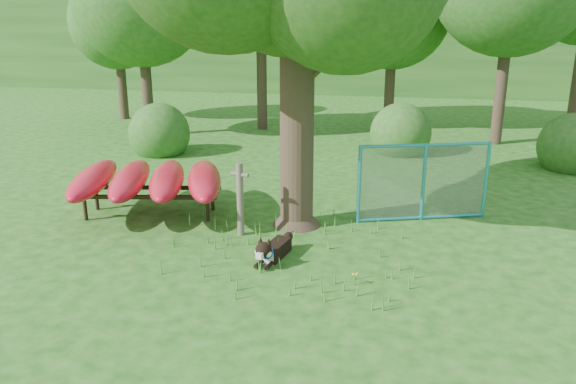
# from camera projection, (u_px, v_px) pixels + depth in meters

# --- Properties ---
(ground) EXTENTS (80.00, 80.00, 0.00)m
(ground) POSITION_uv_depth(u_px,v_px,m) (260.00, 274.00, 8.79)
(ground) COLOR #184F0F
(ground) RESTS_ON ground
(wooden_post) EXTENTS (0.37, 0.17, 1.37)m
(wooden_post) POSITION_uv_depth(u_px,v_px,m) (240.00, 197.00, 10.19)
(wooden_post) COLOR brown
(wooden_post) RESTS_ON ground
(kayak_rack) EXTENTS (3.68, 3.28, 0.97)m
(kayak_rack) POSITION_uv_depth(u_px,v_px,m) (149.00, 180.00, 11.24)
(kayak_rack) COLOR black
(kayak_rack) RESTS_ON ground
(husky_dog) EXTENTS (0.46, 1.13, 0.51)m
(husky_dog) POSITION_uv_depth(u_px,v_px,m) (272.00, 250.00, 9.25)
(husky_dog) COLOR black
(husky_dog) RESTS_ON ground
(fence_section) EXTENTS (2.53, 0.94, 2.59)m
(fence_section) POSITION_uv_depth(u_px,v_px,m) (424.00, 182.00, 10.97)
(fence_section) COLOR teal
(fence_section) RESTS_ON ground
(wildflower_clump) EXTENTS (0.09, 0.08, 0.20)m
(wildflower_clump) POSITION_uv_depth(u_px,v_px,m) (355.00, 275.00, 8.38)
(wildflower_clump) COLOR #44892C
(wildflower_clump) RESTS_ON ground
(bg_tree_c) EXTENTS (4.00, 4.00, 6.12)m
(bg_tree_c) POSITION_uv_depth(u_px,v_px,m) (394.00, 11.00, 19.46)
(bg_tree_c) COLOR #34261C
(bg_tree_c) RESTS_ON ground
(bg_tree_f) EXTENTS (3.60, 3.60, 5.55)m
(bg_tree_f) POSITION_uv_depth(u_px,v_px,m) (117.00, 22.00, 21.61)
(bg_tree_f) COLOR #34261C
(bg_tree_f) RESTS_ON ground
(shrub_left) EXTENTS (1.80, 1.80, 1.80)m
(shrub_left) POSITION_uv_depth(u_px,v_px,m) (161.00, 153.00, 16.78)
(shrub_left) COLOR #24571C
(shrub_left) RESTS_ON ground
(shrub_right) EXTENTS (1.80, 1.80, 1.80)m
(shrub_right) POSITION_uv_depth(u_px,v_px,m) (570.00, 169.00, 15.02)
(shrub_right) COLOR #24571C
(shrub_right) RESTS_ON ground
(shrub_mid) EXTENTS (1.80, 1.80, 1.80)m
(shrub_mid) POSITION_uv_depth(u_px,v_px,m) (399.00, 153.00, 16.83)
(shrub_mid) COLOR #24571C
(shrub_mid) RESTS_ON ground
(wooded_hillside) EXTENTS (80.00, 12.00, 6.00)m
(wooded_hillside) POSITION_uv_depth(u_px,v_px,m) (374.00, 34.00, 34.12)
(wooded_hillside) COLOR #24571C
(wooded_hillside) RESTS_ON ground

